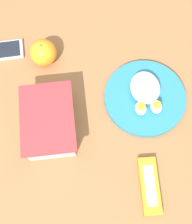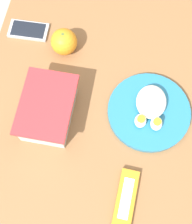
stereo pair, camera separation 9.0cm
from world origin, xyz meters
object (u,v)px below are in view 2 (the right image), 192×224
Objects in this scene: rice_plate at (149,110)px; candy_bar at (126,199)px; cell_phone at (28,30)px; food_container at (48,110)px; orange_fruit at (64,42)px.

candy_bar is at bearing 173.33° from rice_plate.
candy_bar is 0.61m from cell_phone.
rice_plate is at bearing -6.67° from candy_bar.
food_container reaches higher than rice_plate.
cell_phone is at bearing 39.84° from candy_bar.
food_container is 1.29× the size of candy_bar.
rice_plate is 1.88× the size of cell_phone.
rice_plate is 1.56× the size of candy_bar.
candy_bar is 1.20× the size of cell_phone.
orange_fruit is 0.53× the size of candy_bar.
food_container is 0.33m from candy_bar.
candy_bar is at bearing -148.64° from orange_fruit.
orange_fruit is 0.50m from candy_bar.
rice_plate reaches higher than cell_phone.
orange_fruit is at bearing -108.14° from cell_phone.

